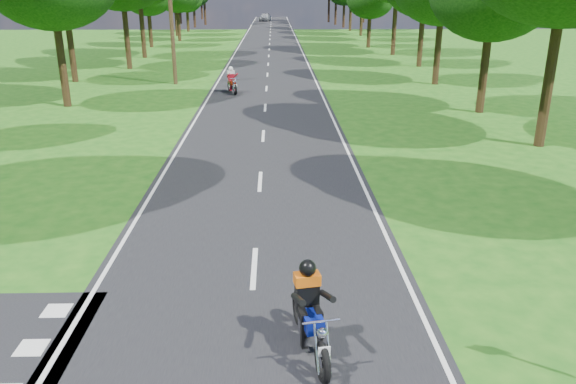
{
  "coord_description": "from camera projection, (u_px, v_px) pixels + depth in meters",
  "views": [
    {
      "loc": [
        0.49,
        -9.29,
        5.94
      ],
      "look_at": [
        0.81,
        4.0,
        1.1
      ],
      "focal_mm": 35.0,
      "sensor_mm": 36.0,
      "label": 1
    }
  ],
  "objects": [
    {
      "name": "distant_car",
      "position": [
        265.0,
        17.0,
        107.07
      ],
      "size": [
        2.61,
        4.79,
        1.54
      ],
      "primitive_type": "imported",
      "rotation": [
        0.0,
        0.0,
        -0.18
      ],
      "color": "#ADB0B4",
      "rests_on": "main_road"
    },
    {
      "name": "road_markings",
      "position": [
        268.0,
        51.0,
        55.95
      ],
      "size": [
        7.4,
        140.0,
        0.01
      ],
      "color": "silver",
      "rests_on": "main_road"
    },
    {
      "name": "telegraph_pole",
      "position": [
        171.0,
        20.0,
        35.52
      ],
      "size": [
        1.2,
        0.26,
        8.0
      ],
      "color": "#382616",
      "rests_on": "ground"
    },
    {
      "name": "ground",
      "position": [
        251.0,
        317.0,
        10.75
      ],
      "size": [
        160.0,
        160.0,
        0.0
      ],
      "primitive_type": "plane",
      "color": "#195212",
      "rests_on": "ground"
    },
    {
      "name": "rider_near_blue",
      "position": [
        310.0,
        309.0,
        9.47
      ],
      "size": [
        1.01,
        2.05,
        1.64
      ],
      "primitive_type": null,
      "rotation": [
        0.0,
        0.0,
        0.19
      ],
      "color": "#0D1E98",
      "rests_on": "main_road"
    },
    {
      "name": "main_road",
      "position": [
        269.0,
        49.0,
        57.72
      ],
      "size": [
        7.0,
        140.0,
        0.02
      ],
      "primitive_type": "cube",
      "color": "black",
      "rests_on": "ground"
    },
    {
      "name": "rider_far_red",
      "position": [
        232.0,
        80.0,
        33.43
      ],
      "size": [
        1.14,
        1.96,
        1.55
      ],
      "primitive_type": null,
      "rotation": [
        0.0,
        0.0,
        0.3
      ],
      "color": "maroon",
      "rests_on": "main_road"
    }
  ]
}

